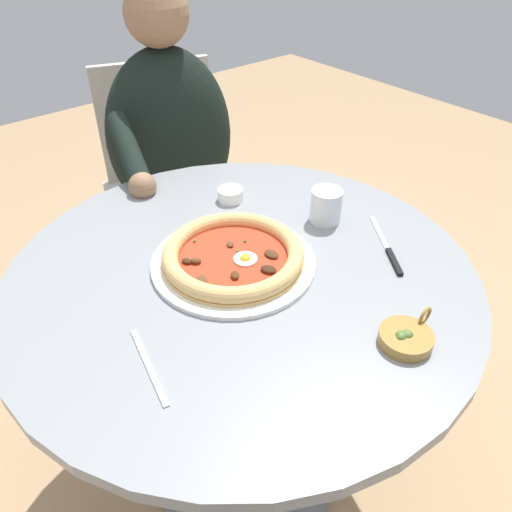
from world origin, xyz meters
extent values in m
cube|color=tan|center=(0.00, 0.00, -0.01)|extent=(6.00, 6.00, 0.02)
cylinder|color=gray|center=(0.00, 0.00, 0.71)|extent=(0.95, 0.95, 0.03)
cylinder|color=gray|center=(0.00, 0.00, 0.36)|extent=(0.12, 0.12, 0.67)
cylinder|color=gray|center=(0.00, 0.00, 0.01)|extent=(0.51, 0.51, 0.02)
cylinder|color=white|center=(0.00, -0.03, 0.73)|extent=(0.34, 0.34, 0.01)
cylinder|color=#E0B26B|center=(0.00, -0.03, 0.73)|extent=(0.29, 0.29, 0.01)
torus|color=#E0B26B|center=(0.00, -0.03, 0.75)|extent=(0.29, 0.29, 0.03)
cylinder|color=red|center=(0.00, -0.03, 0.74)|extent=(0.27, 0.27, 0.00)
cylinder|color=white|center=(-0.01, 0.00, 0.74)|extent=(0.05, 0.05, 0.00)
ellipsoid|color=yellow|center=(-0.01, 0.00, 0.75)|extent=(0.02, 0.02, 0.02)
ellipsoid|color=brown|center=(0.10, 0.00, 0.75)|extent=(0.04, 0.04, 0.01)
ellipsoid|color=#4C2D19|center=(-0.06, 0.02, 0.75)|extent=(0.02, 0.03, 0.01)
ellipsoid|color=brown|center=(0.07, -0.06, 0.75)|extent=(0.03, 0.03, 0.01)
ellipsoid|color=#3D2314|center=(0.08, -0.07, 0.75)|extent=(0.02, 0.03, 0.01)
ellipsoid|color=#3D2314|center=(-0.02, 0.06, 0.75)|extent=(0.03, 0.04, 0.01)
ellipsoid|color=brown|center=(-0.02, -0.06, 0.75)|extent=(0.02, 0.03, 0.01)
ellipsoid|color=#4C2D19|center=(0.04, 0.03, 0.75)|extent=(0.03, 0.03, 0.01)
ellipsoid|color=#2D6B28|center=(-0.02, -0.03, 0.74)|extent=(0.01, 0.01, 0.00)
ellipsoid|color=#2D6B28|center=(-0.05, -0.05, 0.74)|extent=(0.01, 0.01, 0.00)
ellipsoid|color=#2D6B28|center=(0.03, -0.12, 0.74)|extent=(0.01, 0.01, 0.00)
cylinder|color=silver|center=(-0.26, -0.02, 0.76)|extent=(0.07, 0.07, 0.08)
cylinder|color=silver|center=(-0.26, -0.02, 0.74)|extent=(0.06, 0.06, 0.04)
cube|color=silver|center=(-0.32, 0.10, 0.72)|extent=(0.08, 0.11, 0.00)
cube|color=black|center=(-0.25, 0.19, 0.73)|extent=(0.06, 0.08, 0.01)
cylinder|color=white|center=(-0.15, -0.23, 0.74)|extent=(0.06, 0.06, 0.03)
cylinder|color=olive|center=(-0.15, -0.23, 0.74)|extent=(0.05, 0.05, 0.01)
cylinder|color=olive|center=(-0.09, 0.34, 0.73)|extent=(0.09, 0.09, 0.02)
torus|color=olive|center=(-0.14, 0.33, 0.75)|extent=(0.03, 0.01, 0.03)
ellipsoid|color=#516B2D|center=(-0.08, 0.33, 0.74)|extent=(0.02, 0.02, 0.02)
ellipsoid|color=#516B2D|center=(-0.08, 0.33, 0.74)|extent=(0.02, 0.02, 0.02)
ellipsoid|color=#516B2D|center=(-0.08, 0.33, 0.74)|extent=(0.02, 0.02, 0.02)
ellipsoid|color=#516B2D|center=(-0.09, 0.33, 0.74)|extent=(0.02, 0.02, 0.02)
ellipsoid|color=#516B2D|center=(-0.09, 0.34, 0.74)|extent=(0.02, 0.02, 0.02)
cube|color=#BCBCC1|center=(0.27, 0.10, 0.72)|extent=(0.05, 0.17, 0.00)
cube|color=#282833|center=(-0.24, -0.64, 0.23)|extent=(0.42, 0.38, 0.45)
ellipsoid|color=black|center=(-0.24, -0.64, 0.72)|extent=(0.43, 0.34, 0.54)
sphere|color=#936B4C|center=(-0.24, -0.64, 1.07)|extent=(0.17, 0.17, 0.17)
cylinder|color=black|center=(-0.03, -0.50, 0.79)|extent=(0.12, 0.27, 0.16)
sphere|color=#936B4C|center=(-0.01, -0.40, 0.74)|extent=(0.07, 0.07, 0.07)
cube|color=beige|center=(-0.26, -0.69, 0.46)|extent=(0.56, 0.56, 0.02)
cube|color=beige|center=(-0.33, -0.89, 0.68)|extent=(0.38, 0.16, 0.41)
cylinder|color=#B7B2A8|center=(0.00, -0.57, 0.23)|extent=(0.02, 0.02, 0.45)
cylinder|color=#B7B2A8|center=(-0.37, -0.44, 0.23)|extent=(0.02, 0.02, 0.45)
cylinder|color=#B7B2A8|center=(-0.14, -0.95, 0.23)|extent=(0.02, 0.02, 0.45)
cylinder|color=#B7B2A8|center=(-0.51, -0.81, 0.23)|extent=(0.02, 0.02, 0.45)
camera|label=1|loc=(0.49, 0.62, 1.36)|focal=35.19mm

